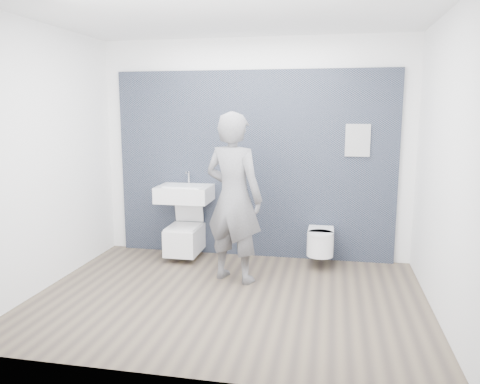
% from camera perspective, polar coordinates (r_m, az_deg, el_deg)
% --- Properties ---
extents(ground, '(4.00, 4.00, 0.00)m').
position_cam_1_polar(ground, '(4.94, -1.39, -12.71)').
color(ground, brown).
rests_on(ground, ground).
extents(room_shell, '(4.00, 4.00, 4.00)m').
position_cam_1_polar(room_shell, '(4.56, -1.48, 7.89)').
color(room_shell, white).
rests_on(room_shell, ground).
extents(tile_wall, '(3.60, 0.06, 2.40)m').
position_cam_1_polar(tile_wall, '(6.30, 1.56, -7.64)').
color(tile_wall, black).
rests_on(tile_wall, ground).
extents(washbasin, '(0.67, 0.51, 0.51)m').
position_cam_1_polar(washbasin, '(6.02, -6.77, -0.14)').
color(washbasin, white).
rests_on(washbasin, ground).
extents(toilet_square, '(0.40, 0.58, 0.78)m').
position_cam_1_polar(toilet_square, '(6.12, -6.75, -5.54)').
color(toilet_square, white).
rests_on(toilet_square, ground).
extents(toilet_rounded, '(0.32, 0.54, 0.30)m').
position_cam_1_polar(toilet_rounded, '(5.84, 9.78, -5.99)').
color(toilet_rounded, white).
rests_on(toilet_rounded, ground).
extents(info_placard, '(0.30, 0.03, 0.39)m').
position_cam_1_polar(info_placard, '(6.18, 13.54, -8.27)').
color(info_placard, silver).
rests_on(info_placard, ground).
extents(visitor, '(0.80, 0.65, 1.89)m').
position_cam_1_polar(visitor, '(5.16, -0.78, -0.75)').
color(visitor, slate).
rests_on(visitor, ground).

